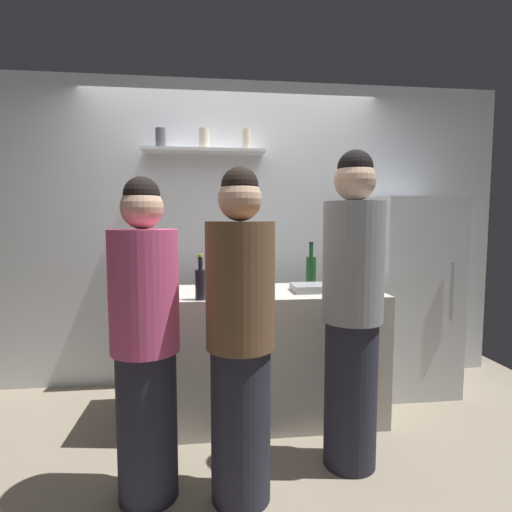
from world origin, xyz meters
TOP-DOWN VIEW (x-y plane):
  - ground_plane at (0.00, 0.00)m, footprint 5.28×5.28m
  - back_wall_assembly at (-0.00, 1.25)m, footprint 4.80×0.32m
  - refrigerator at (1.45, 0.85)m, footprint 0.65×0.63m
  - counter at (0.12, 0.51)m, footprint 1.76×0.67m
  - baking_pan at (0.54, 0.45)m, footprint 0.34×0.24m
  - utensil_holder at (-0.55, 0.48)m, footprint 0.11×0.11m
  - wine_bottle_dark_glass at (-0.26, 0.24)m, footprint 0.07×0.07m
  - wine_bottle_amber_glass at (0.69, 0.68)m, footprint 0.07×0.07m
  - wine_bottle_green_glass at (0.56, 0.68)m, footprint 0.08×0.08m
  - wine_bottle_pale_glass at (0.78, 0.58)m, footprint 0.07×0.07m
  - water_bottle_plastic at (0.10, 0.39)m, footprint 0.08×0.08m
  - person_grey_hoodie at (0.59, -0.14)m, footprint 0.34×0.34m
  - person_pink_top at (-0.53, -0.28)m, footprint 0.34×0.34m
  - person_brown_jacket at (-0.06, -0.35)m, footprint 0.34×0.34m

SIDE VIEW (x-z plane):
  - ground_plane at x=0.00m, z-range 0.00..0.00m
  - counter at x=0.12m, z-range 0.00..0.92m
  - refrigerator at x=1.45m, z-range 0.00..1.60m
  - person_pink_top at x=-0.53m, z-range -0.01..1.62m
  - person_brown_jacket at x=-0.06m, z-range -0.01..1.66m
  - person_grey_hoodie at x=0.59m, z-range 0.00..1.81m
  - baking_pan at x=0.54m, z-range 0.92..0.97m
  - utensil_holder at x=-0.55m, z-range 0.86..1.08m
  - water_bottle_plastic at x=0.10m, z-range 0.90..1.11m
  - wine_bottle_dark_glass at x=-0.26m, z-range 0.88..1.17m
  - wine_bottle_pale_glass at x=0.78m, z-range 0.88..1.19m
  - wine_bottle_amber_glass at x=0.69m, z-range 0.87..1.21m
  - wine_bottle_green_glass at x=0.56m, z-range 0.87..1.21m
  - back_wall_assembly at x=0.00m, z-range 0.00..2.60m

